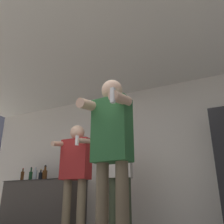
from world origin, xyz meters
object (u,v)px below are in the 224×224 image
object	(u,v)px
bottle_dark_rum	(22,176)
bottle_amber_bourbon	(40,176)
person_man_side	(75,167)
person_spectator_back	(120,169)
person_woman_foreground	(111,143)
bottle_short_whiskey	(45,174)
bottle_green_wine	(31,176)
bottle_clear_vodka	(35,175)

from	to	relation	value
bottle_dark_rum	bottle_amber_bourbon	world-z (taller)	bottle_dark_rum
person_man_side	person_spectator_back	size ratio (longest dim) A/B	0.98
person_woman_foreground	bottle_short_whiskey	bearing A→B (deg)	142.36
bottle_green_wine	person_man_side	distance (m)	1.71
bottle_dark_rum	bottle_green_wine	size ratio (longest dim) A/B	0.97
bottle_dark_rum	person_spectator_back	bearing A→B (deg)	-10.07
bottle_green_wine	person_woman_foreground	bearing A→B (deg)	-33.76
bottle_short_whiskey	bottle_green_wine	xyz separation A→B (m)	(-0.36, 0.00, -0.01)
bottle_clear_vodka	person_spectator_back	distance (m)	2.08
person_woman_foreground	bottle_green_wine	bearing A→B (deg)	146.24
bottle_green_wine	person_man_side	size ratio (longest dim) A/B	0.17
bottle_clear_vodka	bottle_dark_rum	xyz separation A→B (m)	(-0.34, 0.00, -0.00)
bottle_clear_vodka	person_woman_foreground	size ratio (longest dim) A/B	0.16
bottle_short_whiskey	person_woman_foreground	bearing A→B (deg)	-37.64
bottle_green_wine	person_man_side	bearing A→B (deg)	-24.56
bottle_short_whiskey	person_woman_foreground	xyz separation A→B (m)	(2.34, -1.81, 0.01)
person_woman_foreground	person_spectator_back	size ratio (longest dim) A/B	1.00
bottle_dark_rum	person_man_side	size ratio (longest dim) A/B	0.16
bottle_clear_vodka	person_spectator_back	xyz separation A→B (m)	(2.04, -0.42, -0.04)
bottle_amber_bourbon	person_man_side	xyz separation A→B (m)	(1.30, -0.71, 0.01)
bottle_clear_vodka	person_man_side	bearing A→B (deg)	-26.24
bottle_short_whiskey	person_spectator_back	distance (m)	1.84
bottle_green_wine	bottle_amber_bourbon	size ratio (longest dim) A/B	1.26
bottle_dark_rum	bottle_amber_bourbon	distance (m)	0.48
bottle_clear_vodka	person_woman_foreground	bearing A→B (deg)	-34.91
bottle_clear_vodka	person_man_side	world-z (taller)	person_man_side
bottle_clear_vodka	bottle_green_wine	bearing A→B (deg)	180.00
person_woman_foreground	person_man_side	world-z (taller)	person_woman_foreground
person_spectator_back	bottle_green_wine	bearing A→B (deg)	168.90
bottle_clear_vodka	person_man_side	distance (m)	1.61
bottle_amber_bourbon	bottle_dark_rum	bearing A→B (deg)	180.00
bottle_clear_vodka	bottle_amber_bourbon	world-z (taller)	bottle_clear_vodka
bottle_green_wine	bottle_amber_bourbon	distance (m)	0.26
bottle_amber_bourbon	person_spectator_back	bearing A→B (deg)	-12.55
person_man_side	person_spectator_back	distance (m)	0.67
person_spectator_back	bottle_short_whiskey	bearing A→B (deg)	166.75
bottle_dark_rum	bottle_short_whiskey	bearing A→B (deg)	0.00
bottle_dark_rum	bottle_amber_bourbon	bearing A→B (deg)	0.00
bottle_green_wine	bottle_dark_rum	bearing A→B (deg)	180.00
bottle_clear_vodka	bottle_green_wine	xyz separation A→B (m)	(-0.11, 0.00, -0.01)
bottle_dark_rum	bottle_green_wine	xyz separation A→B (m)	(0.22, 0.00, -0.00)
bottle_dark_rum	person_spectator_back	world-z (taller)	person_spectator_back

